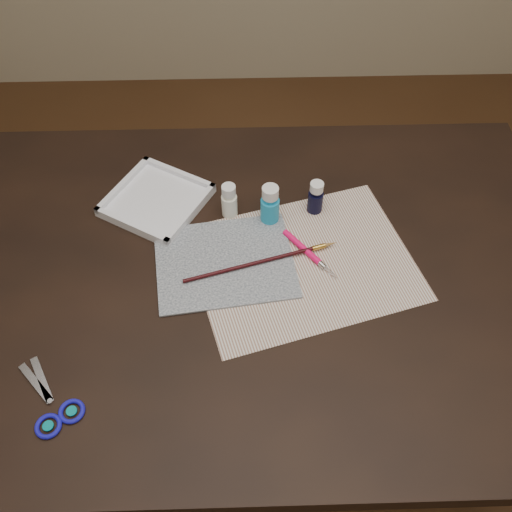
{
  "coord_description": "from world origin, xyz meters",
  "views": [
    {
      "loc": [
        -0.02,
        -0.69,
        1.67
      ],
      "look_at": [
        0.0,
        0.0,
        0.8
      ],
      "focal_mm": 40.0,
      "sensor_mm": 36.0,
      "label": 1
    }
  ],
  "objects_px": {
    "paper": "(303,263)",
    "canvas": "(225,262)",
    "paint_bottle_navy": "(316,197)",
    "paint_bottle_white": "(229,200)",
    "paint_bottle_cyan": "(270,205)",
    "palette_tray": "(156,200)",
    "scissors": "(43,397)"
  },
  "relations": [
    {
      "from": "paper",
      "to": "paint_bottle_white",
      "type": "relative_size",
      "value": 5.24
    },
    {
      "from": "paper",
      "to": "paint_bottle_cyan",
      "type": "relative_size",
      "value": 4.47
    },
    {
      "from": "paint_bottle_cyan",
      "to": "palette_tray",
      "type": "relative_size",
      "value": 0.51
    },
    {
      "from": "paper",
      "to": "paint_bottle_cyan",
      "type": "xyz_separation_m",
      "value": [
        -0.06,
        0.12,
        0.05
      ]
    },
    {
      "from": "paint_bottle_white",
      "to": "paint_bottle_navy",
      "type": "height_order",
      "value": "paint_bottle_white"
    },
    {
      "from": "paint_bottle_cyan",
      "to": "paint_bottle_navy",
      "type": "bearing_deg",
      "value": 15.36
    },
    {
      "from": "paint_bottle_white",
      "to": "paint_bottle_cyan",
      "type": "height_order",
      "value": "paint_bottle_cyan"
    },
    {
      "from": "palette_tray",
      "to": "canvas",
      "type": "bearing_deg",
      "value": -48.43
    },
    {
      "from": "canvas",
      "to": "paint_bottle_cyan",
      "type": "bearing_deg",
      "value": 49.96
    },
    {
      "from": "paint_bottle_navy",
      "to": "paint_bottle_white",
      "type": "bearing_deg",
      "value": -178.24
    },
    {
      "from": "canvas",
      "to": "palette_tray",
      "type": "distance_m",
      "value": 0.23
    },
    {
      "from": "paint_bottle_white",
      "to": "palette_tray",
      "type": "height_order",
      "value": "paint_bottle_white"
    },
    {
      "from": "paper",
      "to": "canvas",
      "type": "relative_size",
      "value": 1.57
    },
    {
      "from": "scissors",
      "to": "paint_bottle_white",
      "type": "bearing_deg",
      "value": -80.1
    },
    {
      "from": "canvas",
      "to": "paint_bottle_white",
      "type": "relative_size",
      "value": 3.34
    },
    {
      "from": "paper",
      "to": "paint_bottle_navy",
      "type": "distance_m",
      "value": 0.16
    },
    {
      "from": "paint_bottle_cyan",
      "to": "scissors",
      "type": "distance_m",
      "value": 0.57
    },
    {
      "from": "paper",
      "to": "canvas",
      "type": "bearing_deg",
      "value": 178.32
    },
    {
      "from": "paper",
      "to": "palette_tray",
      "type": "xyz_separation_m",
      "value": [
        -0.31,
        0.18,
        0.01
      ]
    },
    {
      "from": "paint_bottle_cyan",
      "to": "scissors",
      "type": "relative_size",
      "value": 0.56
    },
    {
      "from": "paint_bottle_cyan",
      "to": "canvas",
      "type": "bearing_deg",
      "value": -130.04
    },
    {
      "from": "scissors",
      "to": "palette_tray",
      "type": "bearing_deg",
      "value": -62.0
    },
    {
      "from": "paint_bottle_white",
      "to": "paper",
      "type": "bearing_deg",
      "value": -43.18
    },
    {
      "from": "paper",
      "to": "paint_bottle_cyan",
      "type": "distance_m",
      "value": 0.14
    },
    {
      "from": "paint_bottle_navy",
      "to": "palette_tray",
      "type": "height_order",
      "value": "paint_bottle_navy"
    },
    {
      "from": "paint_bottle_navy",
      "to": "canvas",
      "type": "bearing_deg",
      "value": -144.07
    },
    {
      "from": "paint_bottle_white",
      "to": "scissors",
      "type": "xyz_separation_m",
      "value": [
        -0.32,
        -0.42,
        -0.04
      ]
    },
    {
      "from": "palette_tray",
      "to": "paint_bottle_navy",
      "type": "bearing_deg",
      "value": -4.83
    },
    {
      "from": "paint_bottle_white",
      "to": "paint_bottle_cyan",
      "type": "xyz_separation_m",
      "value": [
        0.09,
        -0.02,
        0.01
      ]
    },
    {
      "from": "canvas",
      "to": "paint_bottle_cyan",
      "type": "relative_size",
      "value": 2.85
    },
    {
      "from": "paper",
      "to": "canvas",
      "type": "distance_m",
      "value": 0.16
    },
    {
      "from": "paint_bottle_cyan",
      "to": "scissors",
      "type": "height_order",
      "value": "paint_bottle_cyan"
    }
  ]
}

